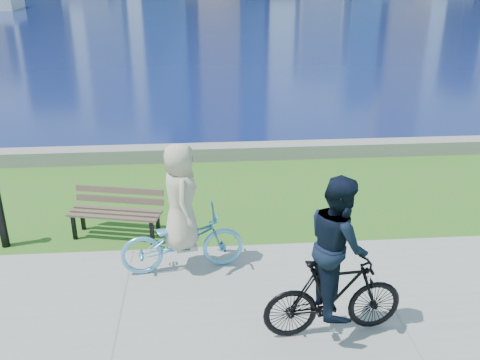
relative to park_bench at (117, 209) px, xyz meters
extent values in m
plane|color=#2B5E18|center=(4.32, -2.38, -0.53)|extent=(320.00, 320.00, 0.00)
cube|color=gray|center=(4.32, -2.38, -0.52)|extent=(80.00, 3.50, 0.02)
cube|color=gray|center=(4.32, 3.82, -0.35)|extent=(90.00, 0.50, 0.35)
cube|color=black|center=(-0.78, -0.11, -0.29)|extent=(0.08, 0.08, 0.47)
cube|color=black|center=(0.65, -0.44, -0.29)|extent=(0.08, 0.08, 0.47)
cube|color=black|center=(-0.69, 0.26, -0.29)|extent=(0.08, 0.08, 0.47)
cube|color=black|center=(0.73, -0.07, -0.29)|extent=(0.08, 0.08, 0.47)
cube|color=brown|center=(-0.06, -0.27, -0.04)|extent=(1.65, 0.47, 0.04)
cube|color=brown|center=(-0.03, -0.11, -0.04)|extent=(1.65, 0.47, 0.04)
cube|color=brown|center=(0.01, 0.05, -0.04)|extent=(1.65, 0.47, 0.04)
cube|color=brown|center=(0.04, 0.18, 0.10)|extent=(1.64, 0.44, 0.12)
cube|color=brown|center=(0.05, 0.21, 0.28)|extent=(1.64, 0.44, 0.12)
cylinder|color=black|center=(-1.96, -0.27, 0.02)|extent=(0.14, 0.14, 1.10)
imported|color=#60B8EB|center=(1.22, -1.29, 0.02)|extent=(0.96, 2.08, 1.05)
imported|color=beige|center=(1.22, -1.29, 0.80)|extent=(0.67, 0.93, 1.75)
imported|color=black|center=(3.27, -3.06, 0.07)|extent=(0.71, 1.96, 1.15)
imported|color=black|center=(3.27, -3.06, 0.87)|extent=(0.78, 0.96, 1.89)
camera|label=1|loc=(1.54, -8.90, 4.31)|focal=40.00mm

